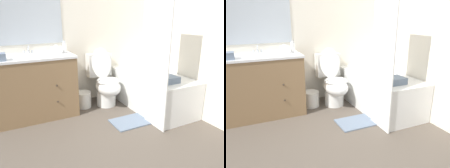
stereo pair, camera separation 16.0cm
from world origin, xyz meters
TOP-DOWN VIEW (x-y plane):
  - ground_plane at (0.00, 0.00)m, footprint 14.00×14.00m
  - wall_back at (-0.01, 1.67)m, footprint 8.00×0.06m
  - wall_right at (1.30, 0.82)m, footprint 0.05×2.64m
  - vanity_cabinet at (-0.72, 1.36)m, footprint 1.11×0.61m
  - sink_faucet at (-0.72, 1.56)m, footprint 0.14×0.12m
  - toilet at (0.34, 1.30)m, footprint 0.39×0.69m
  - bathtub at (0.93, 0.90)m, footprint 0.68×1.48m
  - shower_curtain at (0.58, 0.33)m, footprint 0.01×0.39m
  - wastebasket at (-0.02, 1.35)m, footprint 0.25×0.25m
  - tissue_box at (-0.37, 1.38)m, footprint 0.13×0.12m
  - soap_dispenser at (-0.25, 1.40)m, footprint 0.06×0.06m
  - bath_towel_folded at (0.81, 0.43)m, footprint 0.32×0.22m
  - bath_mat at (0.36, 0.56)m, footprint 0.49×0.36m

SIDE VIEW (x-z plane):
  - ground_plane at x=0.00m, z-range 0.00..0.00m
  - bath_mat at x=0.36m, z-range 0.00..0.02m
  - wastebasket at x=-0.02m, z-range 0.00..0.24m
  - bathtub at x=0.93m, z-range 0.00..0.54m
  - toilet at x=0.34m, z-range -0.08..0.81m
  - vanity_cabinet at x=-0.72m, z-range 0.01..0.88m
  - bath_towel_folded at x=0.81m, z-range 0.53..0.62m
  - sink_faucet at x=-0.72m, z-range 0.84..0.96m
  - tissue_box at x=-0.37m, z-range 0.86..0.98m
  - soap_dispenser at x=-0.25m, z-range 0.86..1.03m
  - shower_curtain at x=0.58m, z-range 0.01..1.89m
  - wall_right at x=1.30m, z-range 0.00..2.50m
  - wall_back at x=-0.01m, z-range 0.00..2.50m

